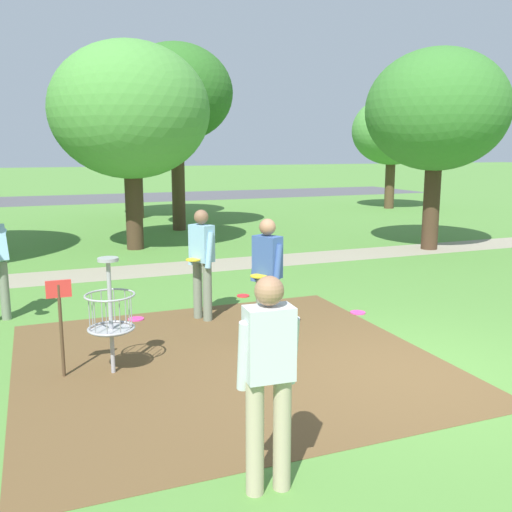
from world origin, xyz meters
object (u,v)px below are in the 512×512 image
at_px(player_waiting_left, 269,373).
at_px(frisbee_far_right, 243,296).
at_px(disc_golf_basket, 105,312).
at_px(frisbee_by_tee, 264,308).
at_px(tree_near_left, 437,111).
at_px(tree_mid_center, 176,94).
at_px(frisbee_mid_grass, 136,319).
at_px(tree_near_right, 130,111).
at_px(tree_far_left, 134,104).
at_px(player_foreground_watching, 267,274).
at_px(frisbee_far_left, 358,313).
at_px(tree_mid_left, 392,131).
at_px(player_waiting_right, 202,258).

relative_size(player_waiting_left, frisbee_far_right, 7.64).
relative_size(disc_golf_basket, frisbee_by_tee, 6.23).
height_order(disc_golf_basket, frisbee_by_tee, disc_golf_basket).
bearing_deg(tree_near_left, tree_mid_center, 131.86).
xyz_separation_m(frisbee_far_right, tree_near_left, (6.26, 2.81, 3.54)).
relative_size(player_waiting_left, frisbee_mid_grass, 6.90).
distance_m(player_waiting_left, tree_near_right, 11.58).
bearing_deg(tree_far_left, player_foreground_watching, -93.23).
height_order(frisbee_mid_grass, tree_near_left, tree_near_left).
xyz_separation_m(frisbee_far_left, tree_mid_center, (-0.38, 10.39, 4.27)).
xyz_separation_m(player_foreground_watching, tree_mid_center, (1.53, 11.18, 3.31)).
relative_size(frisbee_by_tee, tree_mid_left, 0.05).
xyz_separation_m(player_waiting_right, tree_near_left, (7.33, 3.90, 2.58)).
distance_m(disc_golf_basket, frisbee_mid_grass, 2.27).
distance_m(disc_golf_basket, player_waiting_right, 2.36).
distance_m(frisbee_mid_grass, tree_near_right, 7.36).
height_order(tree_near_right, tree_far_left, tree_far_left).
bearing_deg(frisbee_far_left, tree_mid_center, 92.10).
xyz_separation_m(disc_golf_basket, tree_near_left, (8.97, 5.57, 2.79)).
bearing_deg(frisbee_mid_grass, player_waiting_left, -87.76).
bearing_deg(tree_near_left, player_foreground_watching, -142.25).
bearing_deg(tree_near_right, tree_mid_center, 57.69).
xyz_separation_m(disc_golf_basket, tree_mid_center, (3.69, 11.47, 3.53)).
relative_size(frisbee_mid_grass, tree_near_right, 0.05).
xyz_separation_m(player_foreground_watching, tree_far_left, (0.84, 14.87, 3.23)).
relative_size(player_waiting_right, frisbee_by_tee, 7.66).
xyz_separation_m(frisbee_mid_grass, tree_near_right, (1.08, 6.37, 3.53)).
relative_size(frisbee_far_right, tree_near_right, 0.04).
relative_size(tree_near_left, tree_mid_center, 0.87).
relative_size(player_foreground_watching, tree_mid_left, 0.35).
height_order(frisbee_by_tee, tree_mid_left, tree_mid_left).
bearing_deg(disc_golf_basket, tree_near_left, 31.84).
relative_size(player_waiting_left, tree_near_right, 0.32).
bearing_deg(tree_near_right, frisbee_mid_grass, -99.58).
xyz_separation_m(disc_golf_basket, frisbee_far_left, (4.07, 1.08, -0.74)).
bearing_deg(disc_golf_basket, player_waiting_left, -73.17).
xyz_separation_m(player_waiting_right, frisbee_mid_grass, (-0.98, 0.35, -0.96)).
bearing_deg(tree_near_right, tree_near_left, -21.36).
height_order(frisbee_by_tee, tree_mid_center, tree_mid_center).
bearing_deg(tree_near_left, tree_near_right, 158.64).
xyz_separation_m(frisbee_by_tee, frisbee_mid_grass, (-2.08, 0.15, 0.00)).
distance_m(frisbee_by_tee, tree_near_left, 8.05).
relative_size(player_waiting_right, tree_mid_center, 0.29).
xyz_separation_m(tree_near_left, tree_near_right, (-7.23, 2.83, -0.01)).
bearing_deg(frisbee_far_left, tree_mid_left, 54.06).
xyz_separation_m(player_waiting_left, tree_mid_left, (13.10, 17.59, 2.37)).
distance_m(frisbee_by_tee, frisbee_far_left, 1.54).
distance_m(player_waiting_left, frisbee_by_tee, 5.19).
relative_size(player_waiting_left, tree_mid_center, 0.29).
height_order(player_waiting_right, frisbee_by_tee, player_waiting_right).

